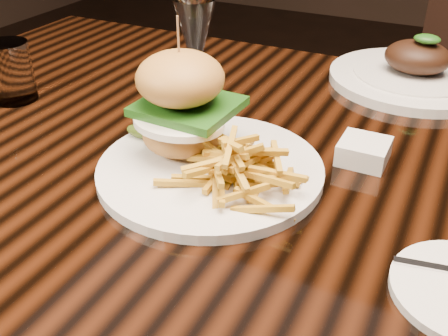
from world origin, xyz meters
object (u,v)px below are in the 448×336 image
at_px(burger_plate, 205,138).
at_px(far_dish, 414,74).
at_px(dining_table, 287,195).
at_px(wine_glass, 195,30).

bearing_deg(burger_plate, far_dish, 80.69).
distance_m(dining_table, wine_glass, 0.31).
xyz_separation_m(dining_table, wine_glass, (-0.20, 0.08, 0.21)).
height_order(dining_table, far_dish, far_dish).
xyz_separation_m(burger_plate, far_dish, (0.21, 0.47, -0.03)).
bearing_deg(burger_plate, dining_table, 63.60).
bearing_deg(wine_glass, burger_plate, -57.98).
bearing_deg(wine_glass, dining_table, -21.36).
xyz_separation_m(dining_table, burger_plate, (-0.09, -0.10, 0.13)).
bearing_deg(dining_table, burger_plate, -131.17).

